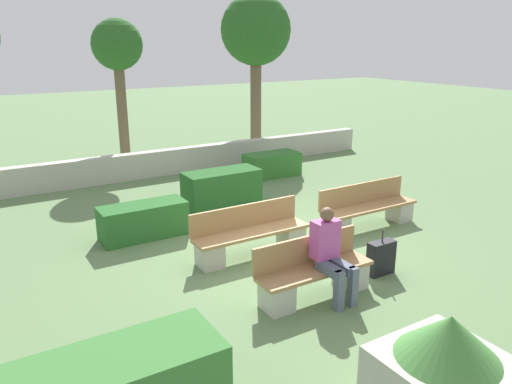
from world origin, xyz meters
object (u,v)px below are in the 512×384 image
person_seated_man (331,251)px  suitcase (381,258)px  tree_center_left (117,50)px  planter_corner_left (444,377)px  tree_center_right (256,32)px  bench_right_side (368,211)px  bench_left_side (251,237)px  bench_front (314,276)px

person_seated_man → suitcase: bearing=8.1°
suitcase → tree_center_left: bearing=97.3°
planter_corner_left → tree_center_right: bearing=66.3°
tree_center_left → person_seated_man: bearing=-89.9°
planter_corner_left → tree_center_left: (0.68, 11.62, 2.63)m
bench_right_side → tree_center_left: 8.29m
suitcase → bench_left_side: bearing=129.2°
bench_left_side → bench_front: bearing=-79.5°
bench_left_side → tree_center_right: 9.37m
bench_left_side → person_seated_man: 1.85m
person_seated_man → suitcase: person_seated_man is taller
bench_right_side → bench_left_side: bearing=-171.7°
person_seated_man → planter_corner_left: bearing=-106.0°
bench_left_side → bench_right_side: size_ratio=0.98×
tree_center_left → tree_center_right: size_ratio=0.83×
person_seated_man → bench_left_side: bearing=96.2°
person_seated_man → tree_center_right: tree_center_right is taller
bench_right_side → suitcase: 2.03m
person_seated_man → planter_corner_left: 2.55m
bench_front → tree_center_right: 10.72m
bench_front → bench_right_side: size_ratio=0.84×
bench_front → tree_center_right: bearing=63.2°
bench_front → tree_center_left: bearing=89.1°
bench_front → bench_left_side: (-0.03, 1.66, 0.01)m
bench_right_side → tree_center_left: bearing=117.1°
tree_center_right → suitcase: bearing=-109.9°
planter_corner_left → bench_left_side: bearing=83.2°
bench_left_side → person_seated_man: bearing=-74.3°
bench_front → person_seated_man: (0.16, -0.14, 0.39)m
bench_left_side → suitcase: bearing=-41.3°
bench_front → planter_corner_left: bearing=-101.7°
bench_right_side → planter_corner_left: size_ratio=1.78×
suitcase → tree_center_right: tree_center_right is taller
planter_corner_left → suitcase: (1.84, 2.61, -0.28)m
person_seated_man → tree_center_right: bearing=64.4°
bench_right_side → tree_center_left: tree_center_left is taller
bench_front → suitcase: bench_front is taller
tree_center_left → planter_corner_left: bearing=-93.4°
suitcase → tree_center_right: bearing=70.1°
bench_right_side → person_seated_man: person_seated_man is taller
person_seated_man → suitcase: (1.14, 0.16, -0.44)m
bench_left_side → planter_corner_left: size_ratio=1.73×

